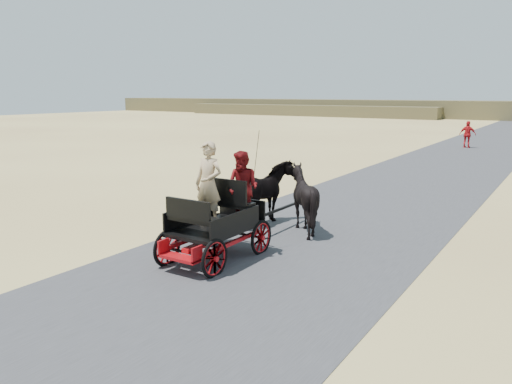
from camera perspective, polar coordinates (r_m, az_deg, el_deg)
The scene contains 9 objects.
ground at distance 12.30m, azimuth 5.70°, elevation -5.40°, with size 140.00×140.00×0.00m, color tan.
road at distance 12.30m, azimuth 5.70°, elevation -5.37°, with size 6.00×140.00×0.01m, color #38383A.
ridge_near at distance 77.13m, azimuth 5.58°, elevation 9.27°, with size 40.00×4.00×1.60m, color brown.
carriage at distance 10.79m, azimuth -4.63°, elevation -5.79°, with size 1.30×2.40×0.72m, color black, non-canonical shape.
horse_left at distance 13.37m, azimuth 1.27°, elevation -0.23°, with size 0.91×2.01×1.70m, color black.
horse_right at distance 12.84m, azimuth 5.45°, elevation -0.76°, with size 1.37×1.54×1.70m, color black.
driver_man at distance 10.65m, azimuth -5.43°, elevation 0.95°, with size 0.66×0.43×1.80m, color tan.
passenger_woman at distance 10.81m, azimuth -1.53°, elevation 0.55°, with size 0.77×0.60×1.58m, color #660C0F.
pedestrian at distance 34.96m, azimuth 23.03°, elevation 6.07°, with size 1.01×0.42×1.73m, color red.
Camera 1 is at (5.32, -10.51, 3.53)m, focal length 35.00 mm.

